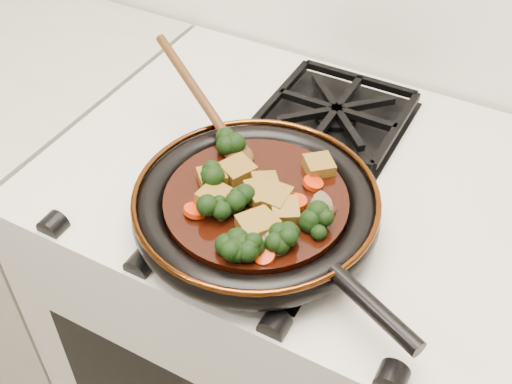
% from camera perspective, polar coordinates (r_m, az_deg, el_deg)
% --- Properties ---
extents(stove, '(0.76, 0.60, 0.90)m').
position_cam_1_polar(stove, '(1.34, 2.98, -12.49)').
color(stove, beige).
rests_on(stove, ground).
extents(burner_grate_front, '(0.23, 0.23, 0.03)m').
position_cam_1_polar(burner_grate_front, '(0.90, 0.08, -2.46)').
color(burner_grate_front, black).
rests_on(burner_grate_front, stove).
extents(burner_grate_back, '(0.23, 0.23, 0.03)m').
position_cam_1_polar(burner_grate_back, '(1.09, 7.13, 6.90)').
color(burner_grate_back, black).
rests_on(burner_grate_back, stove).
extents(skillet, '(0.44, 0.34, 0.05)m').
position_cam_1_polar(skillet, '(0.87, 0.08, -1.32)').
color(skillet, black).
rests_on(skillet, burner_grate_front).
extents(braising_sauce, '(0.25, 0.25, 0.02)m').
position_cam_1_polar(braising_sauce, '(0.87, 0.00, -1.00)').
color(braising_sauce, black).
rests_on(braising_sauce, skillet).
extents(tofu_cube_0, '(0.06, 0.06, 0.03)m').
position_cam_1_polar(tofu_cube_0, '(0.82, 0.01, -3.08)').
color(tofu_cube_0, brown).
rests_on(tofu_cube_0, braising_sauce).
extents(tofu_cube_1, '(0.05, 0.05, 0.03)m').
position_cam_1_polar(tofu_cube_1, '(0.82, 0.62, -2.89)').
color(tofu_cube_1, brown).
rests_on(tofu_cube_1, braising_sauce).
extents(tofu_cube_2, '(0.05, 0.06, 0.02)m').
position_cam_1_polar(tofu_cube_2, '(0.89, -1.66, 1.87)').
color(tofu_cube_2, brown).
rests_on(tofu_cube_2, braising_sauce).
extents(tofu_cube_3, '(0.05, 0.05, 0.02)m').
position_cam_1_polar(tofu_cube_3, '(0.84, 2.61, -1.68)').
color(tofu_cube_3, brown).
rests_on(tofu_cube_3, braising_sauce).
extents(tofu_cube_4, '(0.05, 0.04, 0.03)m').
position_cam_1_polar(tofu_cube_4, '(0.85, 1.38, -0.50)').
color(tofu_cube_4, brown).
rests_on(tofu_cube_4, braising_sauce).
extents(tofu_cube_5, '(0.04, 0.05, 0.03)m').
position_cam_1_polar(tofu_cube_5, '(0.85, -3.66, -0.55)').
color(tofu_cube_5, brown).
rests_on(tofu_cube_5, braising_sauce).
extents(tofu_cube_6, '(0.05, 0.05, 0.02)m').
position_cam_1_polar(tofu_cube_6, '(0.88, -3.93, 1.26)').
color(tofu_cube_6, brown).
rests_on(tofu_cube_6, braising_sauce).
extents(tofu_cube_7, '(0.05, 0.05, 0.02)m').
position_cam_1_polar(tofu_cube_7, '(0.90, 5.59, 2.29)').
color(tofu_cube_7, brown).
rests_on(tofu_cube_7, braising_sauce).
extents(tofu_cube_8, '(0.06, 0.06, 0.03)m').
position_cam_1_polar(tofu_cube_8, '(0.86, 0.59, -0.16)').
color(tofu_cube_8, brown).
rests_on(tofu_cube_8, braising_sauce).
extents(tofu_cube_9, '(0.05, 0.05, 0.02)m').
position_cam_1_polar(tofu_cube_9, '(0.87, 0.80, 0.65)').
color(tofu_cube_9, brown).
rests_on(tofu_cube_9, braising_sauce).
extents(broccoli_floret_0, '(0.09, 0.08, 0.07)m').
position_cam_1_polar(broccoli_floret_0, '(0.87, -3.92, 1.04)').
color(broccoli_floret_0, black).
rests_on(broccoli_floret_0, braising_sauce).
extents(broccoli_floret_1, '(0.07, 0.08, 0.07)m').
position_cam_1_polar(broccoli_floret_1, '(0.80, 1.99, -4.24)').
color(broccoli_floret_1, black).
rests_on(broccoli_floret_1, braising_sauce).
extents(broccoli_floret_2, '(0.09, 0.08, 0.08)m').
position_cam_1_polar(broccoli_floret_2, '(0.83, -3.17, -1.68)').
color(broccoli_floret_2, black).
rests_on(broccoli_floret_2, braising_sauce).
extents(broccoli_floret_3, '(0.08, 0.08, 0.06)m').
position_cam_1_polar(broccoli_floret_3, '(0.93, -2.22, 4.15)').
color(broccoli_floret_3, black).
rests_on(broccoli_floret_3, braising_sauce).
extents(broccoli_floret_4, '(0.08, 0.09, 0.07)m').
position_cam_1_polar(broccoli_floret_4, '(0.79, -1.72, -5.03)').
color(broccoli_floret_4, black).
rests_on(broccoli_floret_4, braising_sauce).
extents(broccoli_floret_5, '(0.08, 0.08, 0.07)m').
position_cam_1_polar(broccoli_floret_5, '(0.85, -1.92, -0.64)').
color(broccoli_floret_5, black).
rests_on(broccoli_floret_5, braising_sauce).
extents(broccoli_floret_6, '(0.08, 0.07, 0.07)m').
position_cam_1_polar(broccoli_floret_6, '(0.78, -1.26, -5.21)').
color(broccoli_floret_6, black).
rests_on(broccoli_floret_6, braising_sauce).
extents(broccoli_floret_7, '(0.08, 0.08, 0.06)m').
position_cam_1_polar(broccoli_floret_7, '(0.82, 5.12, -2.67)').
color(broccoli_floret_7, black).
rests_on(broccoli_floret_7, braising_sauce).
extents(carrot_coin_0, '(0.03, 0.03, 0.01)m').
position_cam_1_polar(carrot_coin_0, '(0.87, 1.98, -0.02)').
color(carrot_coin_0, red).
rests_on(carrot_coin_0, braising_sauce).
extents(carrot_coin_1, '(0.03, 0.03, 0.02)m').
position_cam_1_polar(carrot_coin_1, '(0.85, 0.79, -0.88)').
color(carrot_coin_1, red).
rests_on(carrot_coin_1, braising_sauce).
extents(carrot_coin_2, '(0.03, 0.03, 0.02)m').
position_cam_1_polar(carrot_coin_2, '(0.84, -5.40, -1.67)').
color(carrot_coin_2, red).
rests_on(carrot_coin_2, braising_sauce).
extents(carrot_coin_3, '(0.03, 0.03, 0.02)m').
position_cam_1_polar(carrot_coin_3, '(0.88, 5.09, 0.79)').
color(carrot_coin_3, red).
rests_on(carrot_coin_3, braising_sauce).
extents(carrot_coin_4, '(0.03, 0.03, 0.02)m').
position_cam_1_polar(carrot_coin_4, '(0.79, 0.72, -5.63)').
color(carrot_coin_4, red).
rests_on(carrot_coin_4, braising_sauce).
extents(carrot_coin_5, '(0.03, 0.03, 0.01)m').
position_cam_1_polar(carrot_coin_5, '(0.85, 3.58, -0.88)').
color(carrot_coin_5, red).
rests_on(carrot_coin_5, braising_sauce).
extents(mushroom_slice_0, '(0.04, 0.04, 0.03)m').
position_cam_1_polar(mushroom_slice_0, '(0.85, 6.06, -0.92)').
color(mushroom_slice_0, brown).
rests_on(mushroom_slice_0, braising_sauce).
extents(mushroom_slice_1, '(0.04, 0.03, 0.03)m').
position_cam_1_polar(mushroom_slice_1, '(0.85, 6.01, -1.22)').
color(mushroom_slice_1, brown).
rests_on(mushroom_slice_1, braising_sauce).
extents(mushroom_slice_2, '(0.04, 0.04, 0.03)m').
position_cam_1_polar(mushroom_slice_2, '(0.80, 1.69, -4.59)').
color(mushroom_slice_2, brown).
rests_on(mushroom_slice_2, braising_sauce).
extents(mushroom_slice_3, '(0.04, 0.04, 0.03)m').
position_cam_1_polar(mushroom_slice_3, '(0.80, -0.08, -4.75)').
color(mushroom_slice_3, brown).
rests_on(mushroom_slice_3, braising_sauce).
extents(mushroom_slice_4, '(0.04, 0.04, 0.02)m').
position_cam_1_polar(mushroom_slice_4, '(0.80, 1.80, -4.56)').
color(mushroom_slice_4, brown).
rests_on(mushroom_slice_4, braising_sauce).
extents(wooden_spoon, '(0.15, 0.10, 0.25)m').
position_cam_1_polar(wooden_spoon, '(0.96, -3.73, 6.60)').
color(wooden_spoon, '#43260E').
rests_on(wooden_spoon, braising_sauce).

